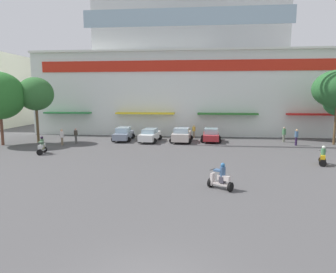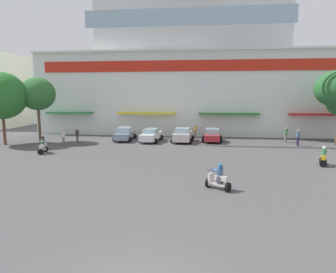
{
  "view_description": "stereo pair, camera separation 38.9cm",
  "coord_description": "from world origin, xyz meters",
  "px_view_note": "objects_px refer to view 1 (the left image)",
  "views": [
    {
      "loc": [
        1.28,
        -6.98,
        5.28
      ],
      "look_at": [
        -1.18,
        17.68,
        1.72
      ],
      "focal_mm": 31.47,
      "sensor_mm": 36.0,
      "label": 1
    },
    {
      "loc": [
        1.67,
        -6.94,
        5.28
      ],
      "look_at": [
        -1.18,
        17.68,
        1.72
      ],
      "focal_mm": 31.47,
      "sensor_mm": 36.0,
      "label": 2
    }
  ],
  "objects_px": {
    "parked_car_3": "(211,135)",
    "scooter_rider_4": "(221,178)",
    "parked_car_2": "(182,135)",
    "pedestrian_2": "(296,136)",
    "pedestrian_3": "(76,135)",
    "pedestrian_0": "(194,131)",
    "pedestrian_1": "(62,136)",
    "scooter_rider_0": "(323,157)",
    "pedestrian_4": "(284,134)",
    "parked_car_1": "(150,135)",
    "parked_car_0": "(123,134)",
    "plaza_tree_0": "(36,94)",
    "scooter_rider_1": "(42,147)"
  },
  "relations": [
    {
      "from": "parked_car_3",
      "to": "scooter_rider_4",
      "type": "xyz_separation_m",
      "value": [
        -0.2,
        -16.94,
        -0.11
      ]
    },
    {
      "from": "pedestrian_0",
      "to": "pedestrian_2",
      "type": "relative_size",
      "value": 0.94
    },
    {
      "from": "parked_car_0",
      "to": "parked_car_1",
      "type": "bearing_deg",
      "value": -9.78
    },
    {
      "from": "pedestrian_0",
      "to": "pedestrian_4",
      "type": "xyz_separation_m",
      "value": [
        10.02,
        -2.12,
        0.05
      ]
    },
    {
      "from": "parked_car_1",
      "to": "pedestrian_1",
      "type": "distance_m",
      "value": 9.38
    },
    {
      "from": "parked_car_3",
      "to": "pedestrian_2",
      "type": "xyz_separation_m",
      "value": [
        8.71,
        -1.7,
        0.22
      ]
    },
    {
      "from": "scooter_rider_4",
      "to": "parked_car_0",
      "type": "bearing_deg",
      "value": 120.22
    },
    {
      "from": "plaza_tree_0",
      "to": "parked_car_2",
      "type": "relative_size",
      "value": 1.72
    },
    {
      "from": "plaza_tree_0",
      "to": "pedestrian_1",
      "type": "distance_m",
      "value": 5.71
    },
    {
      "from": "plaza_tree_0",
      "to": "pedestrian_4",
      "type": "bearing_deg",
      "value": 6.29
    },
    {
      "from": "plaza_tree_0",
      "to": "pedestrian_1",
      "type": "height_order",
      "value": "plaza_tree_0"
    },
    {
      "from": "pedestrian_0",
      "to": "pedestrian_1",
      "type": "xyz_separation_m",
      "value": [
        -13.66,
        -6.51,
        0.05
      ]
    },
    {
      "from": "parked_car_0",
      "to": "scooter_rider_4",
      "type": "height_order",
      "value": "scooter_rider_4"
    },
    {
      "from": "parked_car_1",
      "to": "parked_car_2",
      "type": "xyz_separation_m",
      "value": [
        3.56,
        0.05,
        0.05
      ]
    },
    {
      "from": "parked_car_1",
      "to": "pedestrian_0",
      "type": "bearing_deg",
      "value": 33.27
    },
    {
      "from": "parked_car_0",
      "to": "scooter_rider_4",
      "type": "relative_size",
      "value": 2.93
    },
    {
      "from": "parked_car_0",
      "to": "pedestrian_3",
      "type": "relative_size",
      "value": 2.76
    },
    {
      "from": "pedestrian_1",
      "to": "scooter_rider_1",
      "type": "bearing_deg",
      "value": -86.67
    },
    {
      "from": "scooter_rider_0",
      "to": "scooter_rider_4",
      "type": "height_order",
      "value": "scooter_rider_4"
    },
    {
      "from": "pedestrian_0",
      "to": "pedestrian_4",
      "type": "bearing_deg",
      "value": -11.96
    },
    {
      "from": "plaza_tree_0",
      "to": "pedestrian_2",
      "type": "relative_size",
      "value": 4.19
    },
    {
      "from": "parked_car_3",
      "to": "scooter_rider_4",
      "type": "distance_m",
      "value": 16.94
    },
    {
      "from": "pedestrian_2",
      "to": "pedestrian_4",
      "type": "bearing_deg",
      "value": 106.51
    },
    {
      "from": "parked_car_0",
      "to": "pedestrian_4",
      "type": "xyz_separation_m",
      "value": [
        18.09,
        0.54,
        0.2
      ]
    },
    {
      "from": "parked_car_1",
      "to": "pedestrian_1",
      "type": "bearing_deg",
      "value": -159.35
    },
    {
      "from": "plaza_tree_0",
      "to": "parked_car_3",
      "type": "bearing_deg",
      "value": 7.58
    },
    {
      "from": "scooter_rider_1",
      "to": "pedestrian_3",
      "type": "bearing_deg",
      "value": 83.25
    },
    {
      "from": "pedestrian_1",
      "to": "pedestrian_0",
      "type": "bearing_deg",
      "value": 25.49
    },
    {
      "from": "plaza_tree_0",
      "to": "scooter_rider_1",
      "type": "height_order",
      "value": "plaza_tree_0"
    },
    {
      "from": "parked_car_0",
      "to": "pedestrian_0",
      "type": "height_order",
      "value": "pedestrian_0"
    },
    {
      "from": "pedestrian_2",
      "to": "pedestrian_3",
      "type": "relative_size",
      "value": 1.04
    },
    {
      "from": "parked_car_2",
      "to": "scooter_rider_4",
      "type": "xyz_separation_m",
      "value": [
        3.07,
        -16.36,
        -0.15
      ]
    },
    {
      "from": "parked_car_2",
      "to": "scooter_rider_0",
      "type": "height_order",
      "value": "parked_car_2"
    },
    {
      "from": "pedestrian_2",
      "to": "pedestrian_3",
      "type": "height_order",
      "value": "pedestrian_2"
    },
    {
      "from": "pedestrian_2",
      "to": "pedestrian_4",
      "type": "distance_m",
      "value": 2.24
    },
    {
      "from": "parked_car_2",
      "to": "pedestrian_1",
      "type": "bearing_deg",
      "value": -164.76
    },
    {
      "from": "scooter_rider_4",
      "to": "pedestrian_4",
      "type": "distance_m",
      "value": 19.26
    },
    {
      "from": "pedestrian_4",
      "to": "parked_car_0",
      "type": "bearing_deg",
      "value": -178.31
    },
    {
      "from": "parked_car_1",
      "to": "scooter_rider_1",
      "type": "xyz_separation_m",
      "value": [
        -8.51,
        -7.82,
        -0.1
      ]
    },
    {
      "from": "scooter_rider_1",
      "to": "pedestrian_2",
      "type": "xyz_separation_m",
      "value": [
        24.05,
        6.75,
        0.32
      ]
    },
    {
      "from": "pedestrian_0",
      "to": "pedestrian_4",
      "type": "relative_size",
      "value": 0.94
    },
    {
      "from": "scooter_rider_0",
      "to": "pedestrian_3",
      "type": "bearing_deg",
      "value": 161.02
    },
    {
      "from": "parked_car_0",
      "to": "parked_car_2",
      "type": "bearing_deg",
      "value": -4.2
    },
    {
      "from": "parked_car_1",
      "to": "pedestrian_3",
      "type": "distance_m",
      "value": 8.07
    },
    {
      "from": "parked_car_0",
      "to": "pedestrian_1",
      "type": "distance_m",
      "value": 6.79
    },
    {
      "from": "pedestrian_0",
      "to": "pedestrian_1",
      "type": "height_order",
      "value": "pedestrian_1"
    },
    {
      "from": "plaza_tree_0",
      "to": "scooter_rider_1",
      "type": "bearing_deg",
      "value": -58.24
    },
    {
      "from": "pedestrian_1",
      "to": "pedestrian_2",
      "type": "relative_size",
      "value": 0.99
    },
    {
      "from": "scooter_rider_0",
      "to": "pedestrian_3",
      "type": "xyz_separation_m",
      "value": [
        -22.53,
        7.75,
        0.31
      ]
    },
    {
      "from": "scooter_rider_1",
      "to": "pedestrian_4",
      "type": "relative_size",
      "value": 0.92
    }
  ]
}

